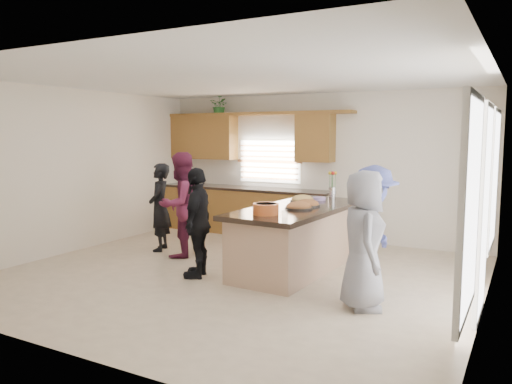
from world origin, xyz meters
The scene contains 18 objects.
floor centered at (0.00, 0.00, 0.00)m, with size 6.50×6.50×0.00m, color beige.
room_shell centered at (0.00, 0.00, 1.90)m, with size 6.52×6.02×2.81m.
back_cabinetry centered at (-1.47, 2.73, 0.91)m, with size 4.08×0.66×2.46m.
right_wall_glazing centered at (3.22, -0.13, 1.34)m, with size 0.06×4.00×2.25m.
island centered at (0.64, 0.72, 0.45)m, with size 1.28×2.75×0.95m.
platter_front centered at (0.74, 0.52, 0.98)m, with size 0.41×0.41×0.16m.
platter_mid centered at (0.74, 0.83, 0.98)m, with size 0.39×0.39×0.16m.
platter_back centered at (0.47, 1.28, 0.98)m, with size 0.40×0.40×0.16m.
salad_bowl centered at (0.56, -0.17, 1.03)m, with size 0.35×0.35×0.15m.
clear_cup centered at (0.90, -0.28, 1.00)m, with size 0.08×0.08×0.10m, color white.
plate_stack centered at (0.64, 1.57, 0.97)m, with size 0.22×0.22×0.05m, color #B794D7.
flower_vase centered at (0.72, 1.96, 1.19)m, with size 0.14×0.14×0.45m.
potted_plant centered at (-2.09, 2.82, 2.62)m, with size 0.39×0.34×0.43m, color #2E712D.
woman_left_back centered at (-1.96, 0.67, 0.76)m, with size 0.56×0.36×1.53m, color black.
woman_left_mid centered at (-1.37, 0.50, 0.87)m, with size 0.84×0.66×1.73m, color maroon.
woman_left_front centered at (-0.44, -0.33, 0.78)m, with size 0.91×0.38×1.56m, color black.
woman_right_back centered at (1.98, -0.04, 0.82)m, with size 1.07×0.61×1.65m, color #3D4585.
woman_right_front centered at (2.00, -0.49, 0.81)m, with size 0.79×0.51×1.62m, color gray.
Camera 1 is at (3.63, -6.03, 2.02)m, focal length 35.00 mm.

